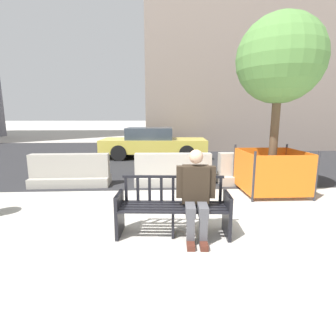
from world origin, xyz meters
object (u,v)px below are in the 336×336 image
Objects in this scene: jersey_barrier_left at (70,173)px; street_bench at (173,209)px; seated_person at (196,192)px; jersey_barrier_right at (255,171)px; construction_fence at (271,170)px; street_tree at (280,60)px; jersey_barrier_centre at (173,172)px; car_taxi_near at (153,143)px.

street_bench is at bearing -50.53° from jersey_barrier_left.
seated_person is 0.65× the size of jersey_barrier_right.
jersey_barrier_left is 1.43× the size of construction_fence.
seated_person is (0.33, -0.08, 0.29)m from street_bench.
jersey_barrier_left is 0.51× the size of street_tree.
jersey_barrier_centre is 2.68m from jersey_barrier_left.
street_bench is 2.98m from jersey_barrier_centre.
seated_person is at bearing -134.17° from construction_fence.
street_bench reaches higher than jersey_barrier_left.
jersey_barrier_centre and jersey_barrier_right have the same top height.
jersey_barrier_right is (4.92, 0.02, 0.00)m from jersey_barrier_left.
jersey_barrier_centre is at bearing 92.36° from seated_person.
seated_person is 7.73m from car_taxi_near.
street_tree reaches higher than construction_fence.
seated_person is at bearing -13.73° from street_bench.
street_tree reaches higher than jersey_barrier_left.
jersey_barrier_left is 0.44× the size of car_taxi_near.
car_taxi_near is (2.13, 4.61, 0.31)m from jersey_barrier_left.
construction_fence is at bearing 40.63° from street_bench.
street_bench is 0.85× the size of jersey_barrier_right.
jersey_barrier_right is at bearing 55.89° from seated_person.
seated_person is at bearing -87.64° from jersey_barrier_centre.
jersey_barrier_centre is (0.21, 2.97, -0.06)m from street_bench.
jersey_barrier_left is at bearing -179.72° from jersey_barrier_right.
jersey_barrier_right is 0.93m from construction_fence.
jersey_barrier_right is at bearing 92.24° from street_tree.
seated_person is at bearing -134.17° from street_tree.
car_taxi_near is (-0.55, 4.65, 0.31)m from jersey_barrier_centre.
street_bench is 0.38× the size of car_taxi_near.
street_tree reaches higher than street_bench.
seated_person is 4.19m from jersey_barrier_left.
construction_fence is (2.27, -0.85, 0.20)m from jersey_barrier_centre.
jersey_barrier_centre is 1.00× the size of jersey_barrier_right.
seated_person reaches higher than jersey_barrier_right.
street_tree is 2.81× the size of construction_fence.
street_tree reaches higher than seated_person.
construction_fence is (2.48, 2.12, 0.15)m from street_bench.
construction_fence reaches higher than street_bench.
construction_fence is at bearing -62.83° from car_taxi_near.
street_tree reaches higher than car_taxi_near.
street_tree is (2.27, -0.85, 2.65)m from jersey_barrier_centre.
construction_fence is at bearing -20.48° from jersey_barrier_centre.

